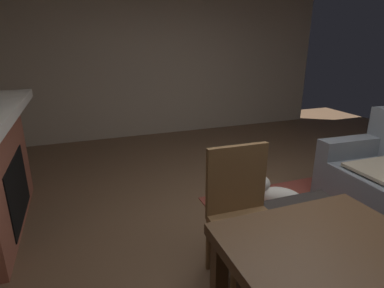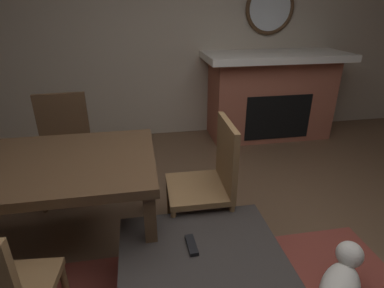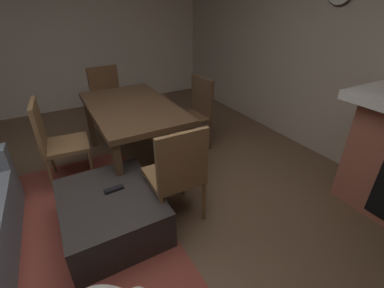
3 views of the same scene
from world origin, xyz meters
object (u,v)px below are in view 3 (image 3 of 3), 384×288
tv_remote (114,189)px  dining_chair_east (108,95)px  dining_chair_north (55,139)px  dining_table (132,112)px  dining_chair_south (195,110)px  ottoman_coffee_table (112,212)px  dining_chair_west (177,172)px

tv_remote → dining_chair_east: 2.12m
dining_chair_north → dining_table: bearing=-90.6°
tv_remote → dining_chair_south: dining_chair_south is taller
ottoman_coffee_table → dining_chair_east: 2.21m
ottoman_coffee_table → dining_chair_south: 1.73m
dining_chair_east → dining_chair_north: size_ratio=1.00×
tv_remote → ottoman_coffee_table: bearing=126.9°
dining_table → dining_chair_east: 1.15m
tv_remote → dining_table: 1.08m
dining_chair_east → tv_remote: bearing=166.8°
ottoman_coffee_table → dining_table: (0.97, -0.55, 0.48)m
dining_chair_west → tv_remote: bearing=65.1°
tv_remote → dining_table: size_ratio=0.11×
dining_table → dining_chair_west: dining_chair_west is taller
dining_chair_east → dining_table: bearing=-179.6°
dining_chair_south → dining_chair_north: size_ratio=1.00×
tv_remote → dining_chair_west: 0.56m
dining_chair_east → dining_chair_north: 1.41m
dining_table → dining_chair_north: size_ratio=1.62×
dining_chair_south → dining_chair_east: (1.14, 0.84, 0.00)m
ottoman_coffee_table → dining_chair_west: (-0.18, -0.55, 0.34)m
ottoman_coffee_table → dining_chair_east: (2.11, -0.54, 0.34)m
dining_chair_east → dining_chair_north: (-1.14, 0.83, 0.00)m
dining_chair_west → dining_chair_south: bearing=-36.1°
ottoman_coffee_table → dining_chair_east: size_ratio=0.99×
tv_remote → dining_chair_north: dining_chair_north is taller
dining_chair_west → dining_chair_east: 2.29m
dining_chair_north → tv_remote: bearing=-159.7°
ottoman_coffee_table → dining_chair_south: bearing=-55.0°
tv_remote → dining_chair_east: (2.06, -0.49, 0.15)m
dining_chair_north → ottoman_coffee_table: bearing=-163.7°
dining_table → dining_chair_east: (1.14, 0.01, -0.13)m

